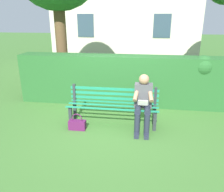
{
  "coord_description": "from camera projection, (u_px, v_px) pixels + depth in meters",
  "views": [
    {
      "loc": [
        -0.65,
        4.62,
        2.33
      ],
      "look_at": [
        0.0,
        0.1,
        0.73
      ],
      "focal_mm": 35.97,
      "sensor_mm": 36.0,
      "label": 1
    }
  ],
  "objects": [
    {
      "name": "person_seated",
      "position": [
        143.0,
        101.0,
        4.77
      ],
      "size": [
        0.44,
        0.73,
        1.2
      ],
      "color": "#4C4C51",
      "rests_on": "ground"
    },
    {
      "name": "ground",
      "position": [
        113.0,
        124.0,
        5.17
      ],
      "size": [
        60.0,
        60.0,
        0.0
      ],
      "primitive_type": "plane",
      "color": "#3D6B2D"
    },
    {
      "name": "park_bench",
      "position": [
        113.0,
        104.0,
        5.09
      ],
      "size": [
        2.04,
        0.49,
        0.87
      ],
      "color": "#2D3338",
      "rests_on": "ground"
    },
    {
      "name": "handbag",
      "position": [
        77.0,
        124.0,
        4.9
      ],
      "size": [
        0.37,
        0.16,
        0.37
      ],
      "color": "#59194C",
      "rests_on": "ground"
    },
    {
      "name": "hedge_backdrop",
      "position": [
        131.0,
        80.0,
        6.19
      ],
      "size": [
        6.18,
        0.68,
        1.43
      ],
      "color": "#265B28",
      "rests_on": "ground"
    }
  ]
}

